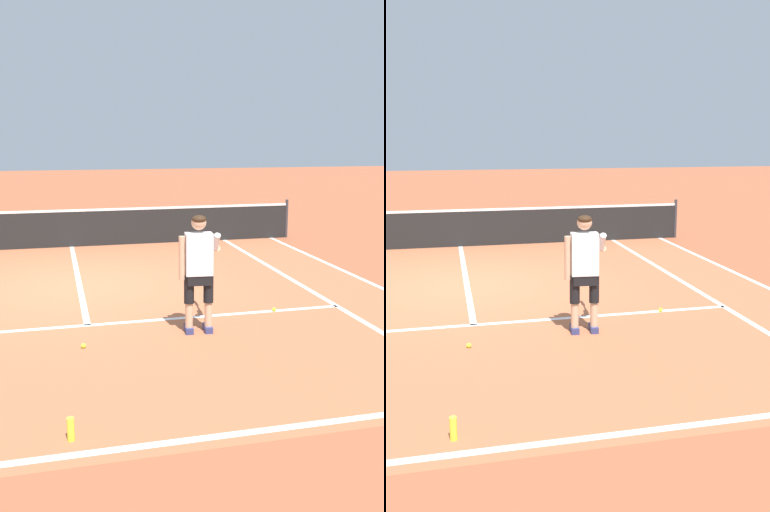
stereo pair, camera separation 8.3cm
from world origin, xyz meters
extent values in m
plane|color=#9E5133|center=(0.00, 0.00, 0.00)|extent=(80.00, 80.00, 0.00)
cube|color=#B2603D|center=(0.00, -0.97, 0.00)|extent=(10.98, 10.35, 0.00)
cube|color=white|center=(0.00, -5.95, 0.00)|extent=(10.98, 0.10, 0.01)
cube|color=white|center=(0.00, -2.40, 0.00)|extent=(8.23, 0.10, 0.01)
cube|color=white|center=(0.00, 0.80, 0.00)|extent=(0.10, 6.40, 0.01)
cube|color=white|center=(4.12, -0.97, 0.00)|extent=(0.10, 9.95, 0.01)
cube|color=white|center=(5.49, -0.97, 0.00)|extent=(0.10, 9.95, 0.01)
cylinder|color=#333338|center=(5.94, 4.00, 0.54)|extent=(0.08, 0.08, 1.07)
cube|color=black|center=(0.00, 4.00, 0.46)|extent=(11.84, 0.02, 0.91)
cube|color=white|center=(0.00, 4.00, 0.94)|extent=(11.84, 0.03, 0.06)
cube|color=navy|center=(1.41, -3.04, 0.04)|extent=(0.14, 0.29, 0.09)
cube|color=navy|center=(1.69, -3.07, 0.04)|extent=(0.14, 0.29, 0.09)
cylinder|color=tan|center=(1.40, -3.08, 0.27)|extent=(0.11, 0.11, 0.36)
cylinder|color=black|center=(1.40, -3.08, 0.66)|extent=(0.14, 0.14, 0.41)
cylinder|color=tan|center=(1.68, -3.11, 0.27)|extent=(0.11, 0.11, 0.36)
cylinder|color=black|center=(1.68, -3.11, 0.66)|extent=(0.14, 0.14, 0.41)
cube|color=black|center=(1.54, -3.10, 0.82)|extent=(0.36, 0.23, 0.20)
cube|color=white|center=(1.54, -3.10, 1.16)|extent=(0.40, 0.25, 0.60)
cylinder|color=tan|center=(1.30, -3.07, 1.11)|extent=(0.09, 0.09, 0.62)
cylinder|color=white|center=(1.82, -3.03, 1.31)|extent=(0.11, 0.27, 0.29)
cylinder|color=tan|center=(1.88, -2.83, 1.17)|extent=(0.11, 0.30, 0.14)
sphere|color=tan|center=(1.54, -3.09, 1.60)|extent=(0.21, 0.21, 0.21)
ellipsoid|color=#382314|center=(1.54, -3.11, 1.66)|extent=(0.22, 0.22, 0.12)
cylinder|color=#232326|center=(1.91, -2.61, 1.14)|extent=(0.05, 0.20, 0.03)
cylinder|color=yellow|center=(1.92, -2.46, 1.14)|extent=(0.03, 0.10, 0.02)
torus|color=yellow|center=(1.94, -2.28, 1.14)|extent=(0.05, 0.30, 0.30)
cylinder|color=silver|center=(1.94, -2.28, 1.14)|extent=(0.03, 0.25, 0.25)
sphere|color=#CCE02D|center=(-0.11, -3.33, 0.03)|extent=(0.07, 0.07, 0.07)
sphere|color=#CCE02D|center=(2.98, -2.42, 0.03)|extent=(0.07, 0.07, 0.07)
cylinder|color=yellow|center=(-0.35, -5.68, 0.11)|extent=(0.07, 0.07, 0.23)
camera|label=1|loc=(-0.41, -10.58, 2.76)|focal=39.47mm
camera|label=2|loc=(-0.33, -10.60, 2.76)|focal=39.47mm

